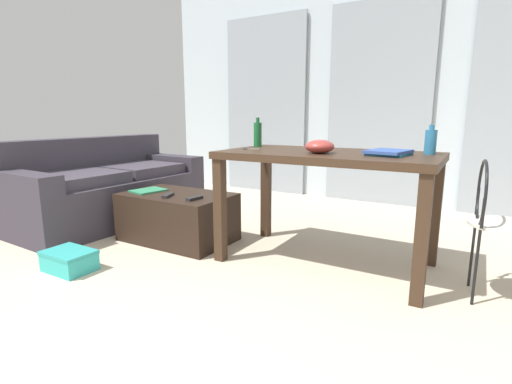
{
  "coord_description": "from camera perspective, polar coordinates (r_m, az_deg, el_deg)",
  "views": [
    {
      "loc": [
        1.07,
        -0.92,
        1.02
      ],
      "look_at": [
        -0.43,
        1.64,
        0.43
      ],
      "focal_mm": 26.79,
      "sensor_mm": 36.0,
      "label": 1
    }
  ],
  "objects": [
    {
      "name": "ground_plane",
      "position": [
        2.83,
        6.06,
        -10.03
      ],
      "size": [
        9.07,
        9.07,
        0.0
      ],
      "primitive_type": "plane",
      "color": "beige"
    },
    {
      "name": "wire_chair",
      "position": [
        2.48,
        31.98,
        -2.73
      ],
      "size": [
        0.38,
        0.39,
        0.79
      ],
      "color": "silver",
      "rests_on": "ground"
    },
    {
      "name": "bottle_far",
      "position": [
        3.05,
        0.25,
        8.64
      ],
      "size": [
        0.06,
        0.06,
        0.23
      ],
      "color": "#195B2D",
      "rests_on": "craft_table"
    },
    {
      "name": "curtains",
      "position": [
        4.74,
        17.74,
        12.3
      ],
      "size": [
        4.16,
        0.03,
        2.31
      ],
      "color": "#99A3AD",
      "rests_on": "ground"
    },
    {
      "name": "craft_table",
      "position": [
        2.64,
        10.62,
        3.59
      ],
      "size": [
        1.42,
        0.77,
        0.79
      ],
      "color": "#382619",
      "rests_on": "ground"
    },
    {
      "name": "coffee_table",
      "position": [
        3.25,
        -11.6,
        -3.67
      ],
      "size": [
        0.89,
        0.56,
        0.4
      ],
      "color": "black",
      "rests_on": "ground"
    },
    {
      "name": "couch",
      "position": [
        4.07,
        -21.4,
        0.4
      ],
      "size": [
        0.95,
        1.85,
        0.81
      ],
      "color": "#38333D",
      "rests_on": "ground"
    },
    {
      "name": "tv_remote_secondary",
      "position": [
        3.1,
        -13.01,
        -0.5
      ],
      "size": [
        0.09,
        0.15,
        0.02
      ],
      "primitive_type": "cube",
      "rotation": [
        0.0,
        0.0,
        0.34
      ],
      "color": "#232326",
      "rests_on": "coffee_table"
    },
    {
      "name": "wall_back",
      "position": [
        4.83,
        18.11,
        14.58
      ],
      "size": [
        5.85,
        0.1,
        2.7
      ],
      "primitive_type": "cube",
      "color": "silver",
      "rests_on": "ground"
    },
    {
      "name": "bowl",
      "position": [
        2.52,
        9.48,
        6.71
      ],
      "size": [
        0.19,
        0.19,
        0.09
      ],
      "primitive_type": "ellipsoid",
      "color": "#9E3833",
      "rests_on": "craft_table"
    },
    {
      "name": "bottle_near",
      "position": [
        2.65,
        24.62,
        6.85
      ],
      "size": [
        0.07,
        0.07,
        0.18
      ],
      "color": "teal",
      "rests_on": "craft_table"
    },
    {
      "name": "tv_remote_primary",
      "position": [
        2.95,
        -9.18,
        -0.93
      ],
      "size": [
        0.07,
        0.15,
        0.02
      ],
      "primitive_type": "cube",
      "rotation": [
        0.0,
        0.0,
        -0.12
      ],
      "color": "#232326",
      "rests_on": "coffee_table"
    },
    {
      "name": "magazine",
      "position": [
        3.36,
        -15.77,
        0.21
      ],
      "size": [
        0.26,
        0.3,
        0.01
      ],
      "primitive_type": "cube",
      "rotation": [
        0.0,
        0.0,
        -0.2
      ],
      "color": "#2D7F56",
      "rests_on": "coffee_table"
    },
    {
      "name": "shoebox",
      "position": [
        2.9,
        -26.1,
        -9.18
      ],
      "size": [
        0.33,
        0.24,
        0.14
      ],
      "color": "#33B2AD",
      "rests_on": "ground"
    },
    {
      "name": "book_stack",
      "position": [
        2.51,
        19.2,
        5.59
      ],
      "size": [
        0.27,
        0.33,
        0.03
      ],
      "color": "#1E668C",
      "rests_on": "craft_table"
    },
    {
      "name": "scissors",
      "position": [
        2.81,
        -1.01,
        6.46
      ],
      "size": [
        0.11,
        0.1,
        0.0
      ],
      "color": "#9EA0A5",
      "rests_on": "craft_table"
    }
  ]
}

